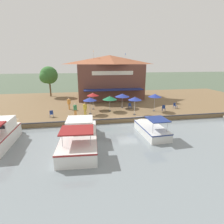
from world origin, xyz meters
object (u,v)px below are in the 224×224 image
cafe_chair_back_row_seat (175,105)px  motorboat_far_downstream (80,134)px  cafe_chair_under_first_umbrella (164,108)px  motorboat_mid_row (149,128)px  patio_umbrella_mid_patio_left (93,94)px  patio_umbrella_back_row (155,95)px  cafe_chair_facing_river (51,113)px  patio_umbrella_far_corner (90,99)px  patio_umbrella_by_entrance (122,95)px  waterfront_restaurant (110,77)px  person_near_entrance (75,108)px  person_at_quay_edge (69,102)px  patio_umbrella_mid_patio_right (110,98)px  person_mid_patio (85,107)px  tree_downstream_bank (48,76)px  motorboat_distant_upstream (3,134)px  cafe_chair_far_corner_seat (130,105)px  patio_umbrella_near_quay_edge (135,99)px

cafe_chair_back_row_seat → motorboat_far_downstream: size_ratio=0.10×
cafe_chair_under_first_umbrella → motorboat_mid_row: bearing=-36.5°
patio_umbrella_mid_patio_left → patio_umbrella_back_row: bearing=73.8°
cafe_chair_facing_river → motorboat_mid_row: motorboat_mid_row is taller
patio_umbrella_mid_patio_left → cafe_chair_under_first_umbrella: patio_umbrella_mid_patio_left is taller
patio_umbrella_far_corner → patio_umbrella_by_entrance: bearing=117.4°
waterfront_restaurant → cafe_chair_under_first_umbrella: 13.39m
person_near_entrance → motorboat_mid_row: 10.17m
person_near_entrance → person_at_quay_edge: bearing=-163.6°
patio_umbrella_mid_patio_right → person_near_entrance: (1.50, -4.90, -0.92)m
patio_umbrella_by_entrance → person_mid_patio: bearing=-60.9°
waterfront_restaurant → person_at_quay_edge: 11.36m
patio_umbrella_by_entrance → tree_downstream_bank: size_ratio=0.37×
patio_umbrella_mid_patio_left → person_at_quay_edge: bearing=-98.2°
patio_umbrella_mid_patio_left → cafe_chair_back_row_seat: size_ratio=3.00×
cafe_chair_under_first_umbrella → tree_downstream_bank: (-14.69, -18.38, 3.80)m
patio_umbrella_back_row → cafe_chair_facing_river: size_ratio=3.02×
person_mid_patio → tree_downstream_bank: size_ratio=0.29×
patio_umbrella_mid_patio_right → motorboat_distant_upstream: patio_umbrella_mid_patio_right is taller
waterfront_restaurant → patio_umbrella_mid_patio_left: size_ratio=5.03×
person_at_quay_edge → cafe_chair_far_corner_seat: bearing=83.3°
patio_umbrella_mid_patio_right → waterfront_restaurant: bearing=171.0°
motorboat_distant_upstream → tree_downstream_bank: size_ratio=1.01×
patio_umbrella_mid_patio_left → person_mid_patio: 3.50m
patio_umbrella_mid_patio_right → patio_umbrella_far_corner: size_ratio=0.96×
patio_umbrella_far_corner → motorboat_distant_upstream: (6.48, -8.66, -1.72)m
motorboat_far_downstream → patio_umbrella_mid_patio_left: bearing=169.1°
motorboat_mid_row → patio_umbrella_by_entrance: bearing=-174.2°
patio_umbrella_by_entrance → cafe_chair_far_corner_seat: size_ratio=2.64×
patio_umbrella_near_quay_edge → cafe_chair_facing_river: (-0.86, -10.99, -1.77)m
cafe_chair_under_first_umbrella → person_mid_patio: bearing=-88.6°
cafe_chair_facing_river → person_near_entrance: bearing=91.7°
waterfront_restaurant → cafe_chair_facing_river: bearing=-39.6°
patio_umbrella_back_row → motorboat_distant_upstream: size_ratio=0.41×
patio_umbrella_mid_patio_right → person_near_entrance: 5.21m
patio_umbrella_by_entrance → patio_umbrella_far_corner: patio_umbrella_far_corner is taller
waterfront_restaurant → patio_umbrella_near_quay_edge: 12.62m
cafe_chair_facing_river → person_at_quay_edge: 4.16m
waterfront_restaurant → cafe_chair_back_row_seat: waterfront_restaurant is taller
motorboat_mid_row → motorboat_distant_upstream: 14.74m
patio_umbrella_mid_patio_right → patio_umbrella_mid_patio_left: patio_umbrella_mid_patio_left is taller
waterfront_restaurant → motorboat_distant_upstream: 22.14m
patio_umbrella_by_entrance → cafe_chair_back_row_seat: bearing=77.1°
patio_umbrella_back_row → cafe_chair_facing_river: 14.52m
cafe_chair_under_first_umbrella → person_at_quay_edge: bearing=-103.4°
patio_umbrella_back_row → motorboat_distant_upstream: patio_umbrella_back_row is taller
person_mid_patio → motorboat_far_downstream: 7.13m
patio_umbrella_mid_patio_right → tree_downstream_bank: (-13.39, -10.55, 2.31)m
person_at_quay_edge → cafe_chair_facing_river: bearing=-29.8°
patio_umbrella_mid_patio_left → motorboat_mid_row: bearing=31.4°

